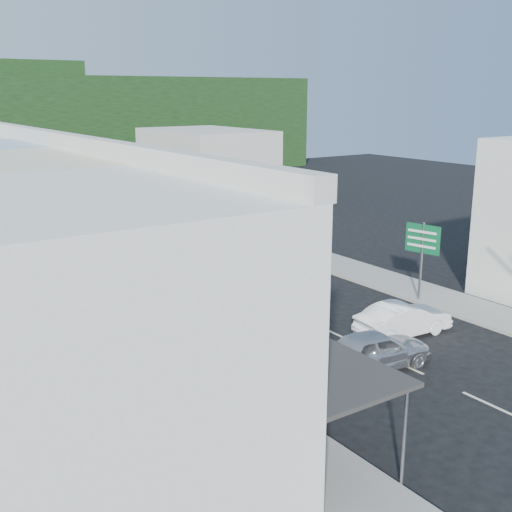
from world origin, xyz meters
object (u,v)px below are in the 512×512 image
at_px(bus, 179,259).
at_px(car_red, 246,325).
at_px(pedestrian_left, 138,343).
at_px(car_silver, 375,351).
at_px(car_white, 403,320).
at_px(direction_sign, 421,263).
at_px(traffic_signal, 163,183).

xyz_separation_m(bus, car_red, (-1.25, -8.40, -0.85)).
height_order(bus, pedestrian_left, bus).
bearing_deg(pedestrian_left, bus, -55.79).
bearing_deg(bus, car_silver, -87.32).
distance_m(car_silver, car_white, 3.88).
height_order(car_silver, car_white, same).
bearing_deg(direction_sign, car_red, 163.66).
bearing_deg(direction_sign, traffic_signal, 76.50).
bearing_deg(car_silver, bus, 12.36).
distance_m(car_silver, car_red, 5.68).
height_order(car_silver, pedestrian_left, pedestrian_left).
relative_size(bus, car_red, 2.52).
height_order(car_red, direction_sign, direction_sign).
relative_size(pedestrian_left, traffic_signal, 0.32).
relative_size(car_silver, traffic_signal, 0.84).
height_order(car_red, traffic_signal, traffic_signal).
xyz_separation_m(car_red, pedestrian_left, (-4.85, 0.04, 0.30)).
height_order(bus, direction_sign, direction_sign).
height_order(pedestrian_left, direction_sign, direction_sign).
distance_m(car_white, direction_sign, 5.01).
xyz_separation_m(car_white, traffic_signal, (4.29, 31.72, 1.93)).
bearing_deg(car_red, bus, -8.06).
xyz_separation_m(car_silver, car_white, (3.43, 1.81, 0.00)).
distance_m(bus, car_red, 8.53).
distance_m(pedestrian_left, traffic_signal, 32.21).
height_order(car_white, pedestrian_left, pedestrian_left).
relative_size(car_white, direction_sign, 1.08).
bearing_deg(bus, direction_sign, -48.58).
height_order(direction_sign, traffic_signal, traffic_signal).
bearing_deg(pedestrian_left, direction_sign, -112.13).
relative_size(car_silver, pedestrian_left, 2.59).
bearing_deg(car_silver, car_white, -55.27).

